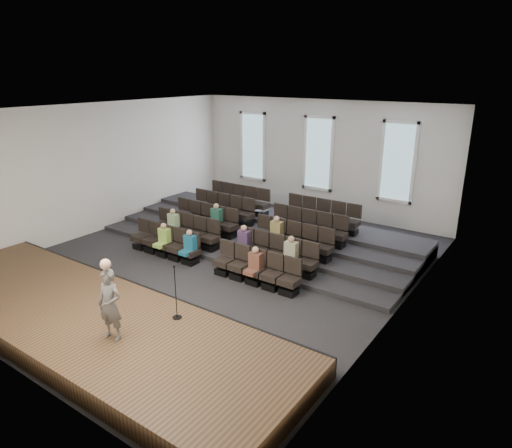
{
  "coord_description": "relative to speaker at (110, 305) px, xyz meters",
  "views": [
    {
      "loc": [
        9.13,
        -10.84,
        6.11
      ],
      "look_at": [
        1.2,
        0.5,
        1.46
      ],
      "focal_mm": 32.0,
      "sensor_mm": 36.0,
      "label": 1
    }
  ],
  "objects": [
    {
      "name": "ground",
      "position": [
        -1.51,
        5.46,
        -1.32
      ],
      "size": [
        14.0,
        14.0,
        0.0
      ],
      "primitive_type": "plane",
      "color": "black",
      "rests_on": "ground"
    },
    {
      "name": "ceiling",
      "position": [
        -1.51,
        5.46,
        3.69
      ],
      "size": [
        12.0,
        14.0,
        0.02
      ],
      "primitive_type": "cube",
      "color": "white",
      "rests_on": "ground"
    },
    {
      "name": "wall_back",
      "position": [
        -1.51,
        12.48,
        1.18
      ],
      "size": [
        12.0,
        0.04,
        5.0
      ],
      "primitive_type": "cube",
      "color": "silver",
      "rests_on": "ground"
    },
    {
      "name": "wall_left",
      "position": [
        -7.53,
        5.46,
        1.18
      ],
      "size": [
        0.04,
        14.0,
        5.0
      ],
      "primitive_type": "cube",
      "color": "silver",
      "rests_on": "ground"
    },
    {
      "name": "wall_right",
      "position": [
        4.51,
        5.46,
        1.18
      ],
      "size": [
        0.04,
        14.0,
        5.0
      ],
      "primitive_type": "cube",
      "color": "silver",
      "rests_on": "ground"
    },
    {
      "name": "stage",
      "position": [
        -1.51,
        0.36,
        -1.07
      ],
      "size": [
        11.8,
        3.6,
        0.5
      ],
      "primitive_type": "cube",
      "color": "#503922",
      "rests_on": "ground"
    },
    {
      "name": "stage_lip",
      "position": [
        -1.51,
        2.13,
        -1.07
      ],
      "size": [
        11.8,
        0.06,
        0.52
      ],
      "primitive_type": "cube",
      "color": "black",
      "rests_on": "ground"
    },
    {
      "name": "risers",
      "position": [
        -1.51,
        8.63,
        -1.12
      ],
      "size": [
        11.8,
        4.8,
        0.6
      ],
      "color": "black",
      "rests_on": "ground"
    },
    {
      "name": "seating_rows",
      "position": [
        -1.51,
        7.0,
        -0.63
      ],
      "size": [
        6.8,
        4.7,
        1.67
      ],
      "color": "black",
      "rests_on": "ground"
    },
    {
      "name": "windows",
      "position": [
        -1.51,
        12.41,
        1.38
      ],
      "size": [
        8.44,
        0.1,
        3.24
      ],
      "color": "white",
      "rests_on": "wall_back"
    },
    {
      "name": "audience",
      "position": [
        -1.51,
        5.78,
        -0.5
      ],
      "size": [
        5.45,
        2.64,
        1.1
      ],
      "color": "#9CCC51",
      "rests_on": "seating_rows"
    },
    {
      "name": "speaker",
      "position": [
        0.0,
        0.0,
        0.0
      ],
      "size": [
        0.66,
        0.5,
        1.63
      ],
      "primitive_type": "imported",
      "rotation": [
        0.0,
        0.0,
        0.2
      ],
      "color": "#545250",
      "rests_on": "stage"
    },
    {
      "name": "mic_stand",
      "position": [
        0.55,
        1.43,
        -0.41
      ],
      "size": [
        0.23,
        0.23,
        1.37
      ],
      "color": "black",
      "rests_on": "stage"
    }
  ]
}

